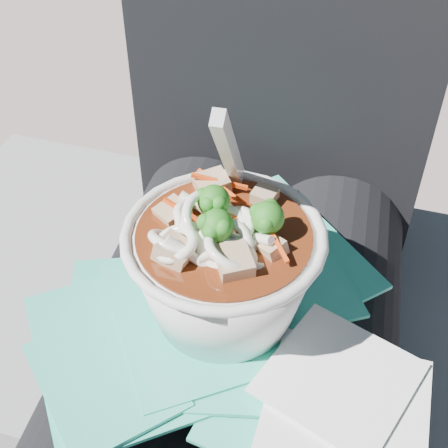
% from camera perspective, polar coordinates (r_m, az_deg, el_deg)
% --- Properties ---
extents(stone_ledge, '(1.03, 0.57, 0.43)m').
position_cam_1_polar(stone_ledge, '(0.98, 2.52, -15.49)').
color(stone_ledge, gray).
rests_on(stone_ledge, ground).
extents(lap, '(0.33, 0.48, 0.16)m').
position_cam_1_polar(lap, '(0.65, 0.72, -12.71)').
color(lap, black).
rests_on(lap, stone_ledge).
extents(person_body, '(0.34, 0.94, 0.98)m').
position_cam_1_polar(person_body, '(0.68, 2.41, -5.04)').
color(person_body, black).
rests_on(person_body, ground).
extents(plastic_bag, '(0.33, 0.38, 0.02)m').
position_cam_1_polar(plastic_bag, '(0.57, -1.36, -8.31)').
color(plastic_bag, '#2CBA9D').
rests_on(plastic_bag, lap).
extents(napkins, '(0.15, 0.16, 0.01)m').
position_cam_1_polar(napkins, '(0.51, 10.86, -15.30)').
color(napkins, white).
rests_on(napkins, plastic_bag).
extents(udon_bowl, '(0.19, 0.19, 0.20)m').
position_cam_1_polar(udon_bowl, '(0.52, -0.03, -3.56)').
color(udon_bowl, white).
rests_on(udon_bowl, plastic_bag).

